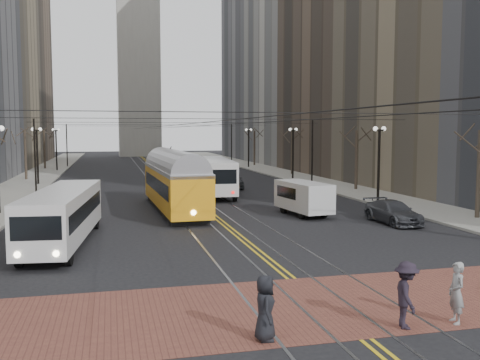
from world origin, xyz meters
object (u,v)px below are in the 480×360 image
rear_bus (214,177)px  sedan_parked (393,212)px  streetcar (174,187)px  pedestrian_d (406,295)px  sedan_grey (231,180)px  pedestrian_b (456,293)px  cargo_van (303,199)px  transit_bus (63,218)px  pedestrian_a (265,308)px

rear_bus → sedan_parked: size_ratio=2.56×
streetcar → sedan_parked: streetcar is taller
rear_bus → pedestrian_d: rear_bus is taller
sedan_grey → pedestrian_b: pedestrian_b is taller
cargo_van → sedan_parked: size_ratio=1.07×
transit_bus → sedan_parked: (18.71, 1.77, -0.67)m
cargo_van → pedestrian_a: 21.32m
transit_bus → pedestrian_a: size_ratio=6.17×
sedan_parked → pedestrian_a: pedestrian_a is taller
streetcar → sedan_grey: 15.20m
sedan_grey → pedestrian_b: bearing=-90.8°
sedan_parked → rear_bus: bearing=113.5°
pedestrian_b → streetcar: bearing=-157.2°
rear_bus → pedestrian_b: rear_bus is taller
cargo_van → pedestrian_b: 19.88m
sedan_parked → transit_bus: bearing=-175.9°
cargo_van → pedestrian_d: size_ratio=2.62×
transit_bus → sedan_parked: bearing=11.4°
sedan_parked → pedestrian_b: bearing=-115.1°
sedan_grey → sedan_parked: bearing=-74.8°
transit_bus → pedestrian_b: (11.85, -13.81, -0.44)m
transit_bus → pedestrian_b: bearing=-43.4°
transit_bus → cargo_van: size_ratio=2.17×
sedan_grey → streetcar: bearing=-115.8°
rear_bus → pedestrian_a: (-4.82, -32.19, -0.67)m
pedestrian_d → transit_bus: bearing=52.7°
sedan_grey → rear_bus: bearing=-116.5°
cargo_van → pedestrian_d: 20.16m
streetcar → sedan_parked: 14.67m
cargo_van → sedan_grey: (-0.91, 17.46, -0.30)m
streetcar → pedestrian_b: 24.32m
rear_bus → streetcar: bearing=-112.5°
rear_bus → cargo_van: rear_bus is taller
rear_bus → sedan_grey: (2.64, 4.88, -0.76)m
pedestrian_a → pedestrian_b: 5.69m
streetcar → transit_bus: bearing=-125.6°
rear_bus → pedestrian_d: (-0.73, -32.28, -0.60)m
cargo_van → pedestrian_a: cargo_van is taller
streetcar → sedan_grey: streetcar is taller
sedan_grey → pedestrian_a: size_ratio=2.67×
streetcar → sedan_grey: size_ratio=2.97×
streetcar → sedan_grey: bearing=60.1°
streetcar → rear_bus: size_ratio=1.16×
sedan_parked → pedestrian_d: pedestrian_d is taller
pedestrian_a → pedestrian_d: (4.09, -0.09, 0.07)m
rear_bus → pedestrian_d: bearing=-86.4°
sedan_grey → pedestrian_d: 37.31m
rear_bus → sedan_parked: bearing=-60.3°
cargo_van → pedestrian_b: (-2.68, -19.70, -0.19)m
pedestrian_a → pedestrian_b: size_ratio=0.98×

